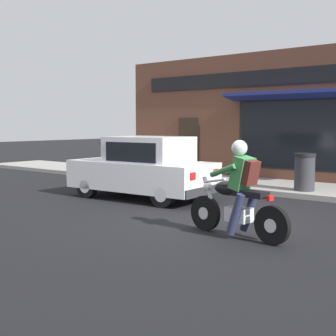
# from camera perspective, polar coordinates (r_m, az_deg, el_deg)

# --- Properties ---
(ground_plane) EXTENTS (80.00, 80.00, 0.00)m
(ground_plane) POSITION_cam_1_polar(r_m,az_deg,el_deg) (9.13, 5.04, -6.52)
(ground_plane) COLOR black
(sidewalk_curb) EXTENTS (2.60, 22.00, 0.14)m
(sidewalk_curb) POSITION_cam_1_polar(r_m,az_deg,el_deg) (14.85, 5.99, -1.65)
(sidewalk_curb) COLOR #9E9B93
(sidewalk_curb) RESTS_ON ground
(storefront_building) EXTENTS (1.25, 11.58, 4.20)m
(storefront_building) POSITION_cam_1_polar(r_m,az_deg,el_deg) (15.49, 12.90, 6.09)
(storefront_building) COLOR brown
(storefront_building) RESTS_ON ground
(motorcycle_with_rider) EXTENTS (0.64, 2.01, 1.62)m
(motorcycle_with_rider) POSITION_cam_1_polar(r_m,az_deg,el_deg) (7.82, 8.53, -3.52)
(motorcycle_with_rider) COLOR black
(motorcycle_with_rider) RESTS_ON ground
(car_hatchback) EXTENTS (1.82, 3.85, 1.57)m
(car_hatchback) POSITION_cam_1_polar(r_m,az_deg,el_deg) (11.73, -3.02, -0.08)
(car_hatchback) COLOR black
(car_hatchback) RESTS_ON ground
(trash_bin) EXTENTS (0.56, 0.56, 0.98)m
(trash_bin) POSITION_cam_1_polar(r_m,az_deg,el_deg) (12.72, 16.32, -0.45)
(trash_bin) COLOR #2D2D33
(trash_bin) RESTS_ON sidewalk_curb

